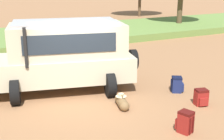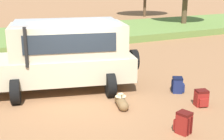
{
  "view_description": "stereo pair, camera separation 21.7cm",
  "coord_description": "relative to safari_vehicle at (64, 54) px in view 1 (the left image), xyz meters",
  "views": [
    {
      "loc": [
        -3.41,
        -8.98,
        3.81
      ],
      "look_at": [
        0.94,
        -0.51,
        1.0
      ],
      "focal_mm": 50.0,
      "sensor_mm": 36.0,
      "label": 1
    },
    {
      "loc": [
        -3.22,
        -9.07,
        3.81
      ],
      "look_at": [
        0.94,
        -0.51,
        1.0
      ],
      "focal_mm": 50.0,
      "sensor_mm": 36.0,
      "label": 2
    }
  ],
  "objects": [
    {
      "name": "ground_plane",
      "position": [
        0.13,
        -1.03,
        -1.29
      ],
      "size": [
        320.0,
        320.0,
        0.0
      ],
      "primitive_type": "plane",
      "color": "#936642"
    },
    {
      "name": "duffel_bag_low_black_case",
      "position": [
        1.04,
        -2.24,
        -1.14
      ],
      "size": [
        0.45,
        0.9,
        0.41
      ],
      "color": "brown",
      "rests_on": "ground_plane"
    },
    {
      "name": "backpack_near_rear_wheel",
      "position": [
        3.39,
        -1.95,
        -1.03
      ],
      "size": [
        0.5,
        0.47,
        0.54
      ],
      "color": "navy",
      "rests_on": "ground_plane"
    },
    {
      "name": "safari_vehicle",
      "position": [
        0.0,
        0.0,
        0.0
      ],
      "size": [
        5.48,
        3.46,
        2.44
      ],
      "color": "beige",
      "rests_on": "ground_plane"
    },
    {
      "name": "grass_bank",
      "position": [
        0.13,
        9.59,
        -1.07
      ],
      "size": [
        120.0,
        7.0,
        0.44
      ],
      "color": "olive",
      "rests_on": "ground_plane"
    },
    {
      "name": "backpack_cluster_center",
      "position": [
        3.31,
        -3.24,
        -1.04
      ],
      "size": [
        0.44,
        0.45,
        0.52
      ],
      "color": "maroon",
      "rests_on": "ground_plane"
    },
    {
      "name": "backpack_beside_front_wheel",
      "position": [
        1.69,
        -4.41,
        -1.01
      ],
      "size": [
        0.4,
        0.48,
        0.58
      ],
      "color": "maroon",
      "rests_on": "ground_plane"
    }
  ]
}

